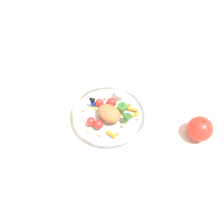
% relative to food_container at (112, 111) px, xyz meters
% --- Properties ---
extents(ground_plane, '(2.40, 2.40, 0.00)m').
position_rel_food_container_xyz_m(ground_plane, '(-0.02, 0.00, -0.03)').
color(ground_plane, silver).
extents(food_container, '(0.22, 0.22, 0.05)m').
position_rel_food_container_xyz_m(food_container, '(0.00, 0.00, 0.00)').
color(food_container, white).
rests_on(food_container, ground_plane).
extents(loose_apple, '(0.07, 0.07, 0.08)m').
position_rel_food_container_xyz_m(loose_apple, '(-0.15, 0.19, 0.01)').
color(loose_apple, red).
rests_on(loose_apple, ground_plane).
extents(folded_napkin, '(0.15, 0.17, 0.01)m').
position_rel_food_container_xyz_m(folded_napkin, '(0.20, -0.17, -0.02)').
color(folded_napkin, white).
rests_on(folded_napkin, ground_plane).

